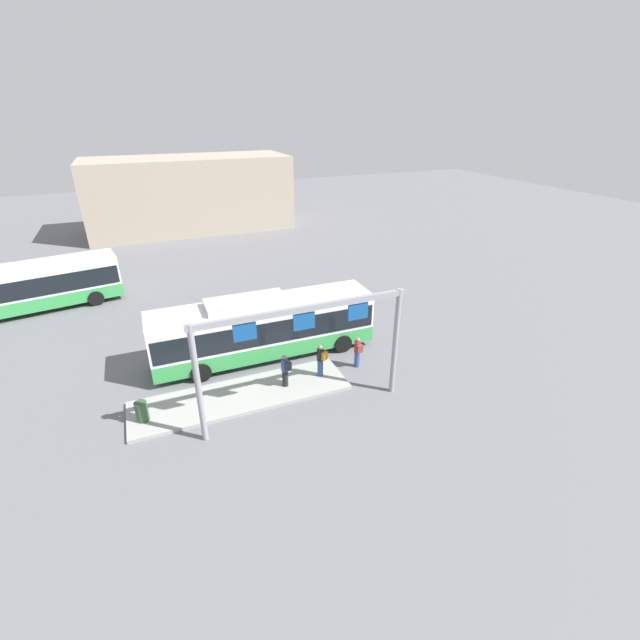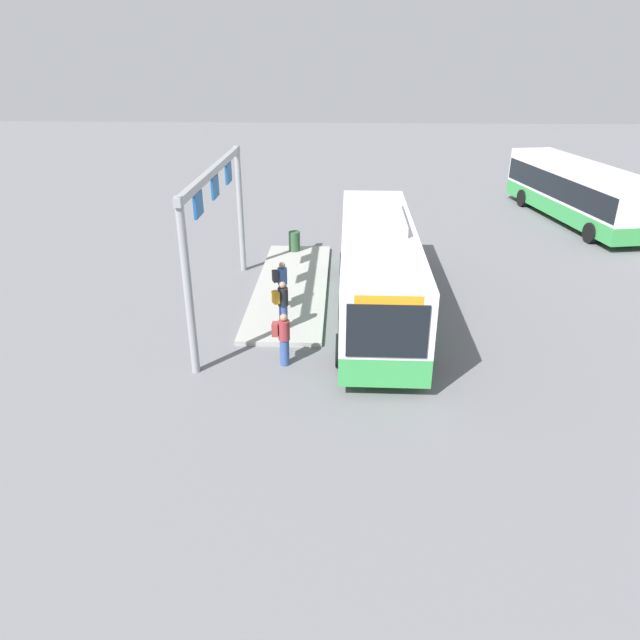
% 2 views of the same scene
% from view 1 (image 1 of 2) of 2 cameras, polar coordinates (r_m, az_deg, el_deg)
% --- Properties ---
extents(ground_plane, '(120.00, 120.00, 0.00)m').
position_cam_1_polar(ground_plane, '(24.03, -7.01, -4.56)').
color(ground_plane, slate).
extents(platform_curb, '(10.00, 2.80, 0.16)m').
position_cam_1_polar(platform_curb, '(20.95, -10.10, -9.63)').
color(platform_curb, '#9E9E99').
rests_on(platform_curb, ground).
extents(bus_main, '(11.67, 2.75, 3.46)m').
position_cam_1_polar(bus_main, '(23.16, -7.27, -0.70)').
color(bus_main, green).
rests_on(bus_main, ground).
extents(bus_background_left, '(11.68, 4.46, 3.10)m').
position_cam_1_polar(bus_background_left, '(33.96, -34.27, 3.62)').
color(bus_background_left, green).
rests_on(bus_background_left, ground).
extents(person_boarding, '(0.34, 0.52, 1.67)m').
position_cam_1_polar(person_boarding, '(22.49, 4.91, -4.12)').
color(person_boarding, '#334C8C').
rests_on(person_boarding, ground).
extents(person_waiting_near, '(0.53, 0.61, 1.67)m').
position_cam_1_polar(person_waiting_near, '(21.43, 0.11, -5.17)').
color(person_waiting_near, '#334C8C').
rests_on(person_waiting_near, platform_curb).
extents(person_waiting_mid, '(0.49, 0.60, 1.67)m').
position_cam_1_polar(person_waiting_mid, '(20.70, -4.54, -6.48)').
color(person_waiting_mid, black).
rests_on(person_waiting_mid, platform_curb).
extents(platform_sign_gantry, '(9.10, 0.24, 5.20)m').
position_cam_1_polar(platform_sign_gantry, '(17.68, -2.05, -2.37)').
color(platform_sign_gantry, gray).
rests_on(platform_sign_gantry, ground).
extents(station_building, '(20.62, 8.00, 7.49)m').
position_cam_1_polar(station_building, '(50.51, -16.51, 15.45)').
color(station_building, tan).
rests_on(station_building, ground).
extents(trash_bin, '(0.52, 0.52, 0.90)m').
position_cam_1_polar(trash_bin, '(20.26, -22.17, -10.94)').
color(trash_bin, '#2D5133').
rests_on(trash_bin, platform_curb).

